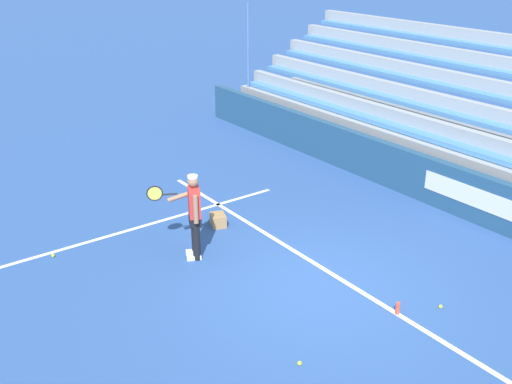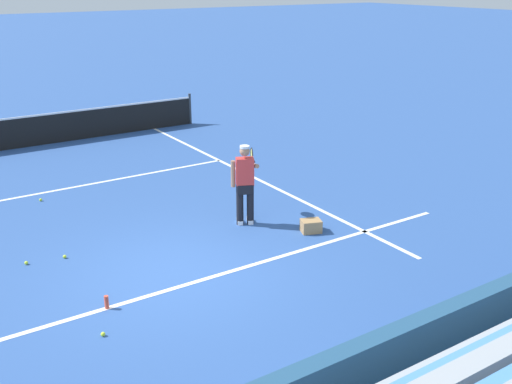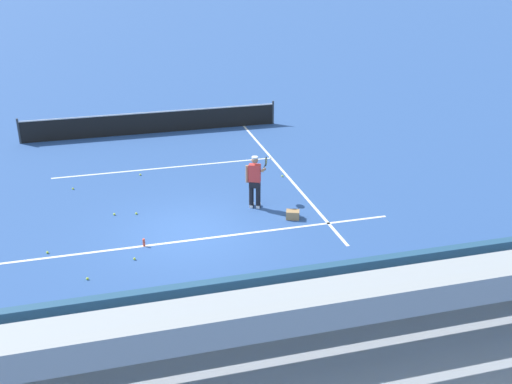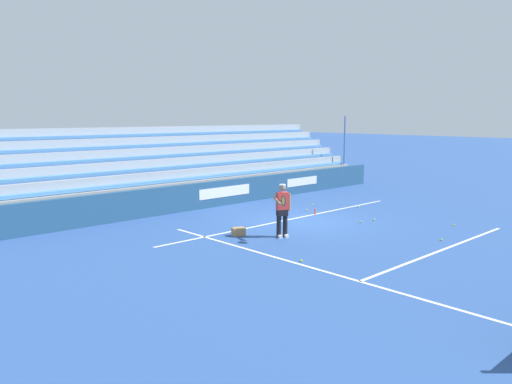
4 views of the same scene
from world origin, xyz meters
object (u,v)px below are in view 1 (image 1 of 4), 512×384
(tennis_ball_near_player, at_px, (300,363))
(water_bottle, at_px, (398,308))
(tennis_player, at_px, (193,215))
(tennis_ball_stray_back, at_px, (441,307))
(ball_box_cardboard, at_px, (218,220))
(tennis_ball_on_baseline, at_px, (53,256))

(tennis_ball_near_player, height_order, water_bottle, water_bottle)
(tennis_player, distance_m, water_bottle, 4.13)
(tennis_ball_stray_back, relative_size, water_bottle, 0.30)
(ball_box_cardboard, bearing_deg, tennis_player, 128.59)
(tennis_player, relative_size, ball_box_cardboard, 4.29)
(tennis_player, xyz_separation_m, water_bottle, (-3.67, -1.72, -0.78))
(ball_box_cardboard, bearing_deg, water_bottle, -172.51)
(tennis_player, height_order, tennis_ball_on_baseline, tennis_player)
(water_bottle, bearing_deg, ball_box_cardboard, 7.49)
(tennis_player, height_order, ball_box_cardboard, tennis_player)
(tennis_ball_near_player, bearing_deg, ball_box_cardboard, -18.65)
(ball_box_cardboard, bearing_deg, tennis_ball_on_baseline, 77.73)
(ball_box_cardboard, distance_m, tennis_ball_stray_back, 5.06)
(tennis_ball_stray_back, distance_m, water_bottle, 0.79)
(tennis_player, bearing_deg, tennis_ball_stray_back, -148.65)
(water_bottle, bearing_deg, tennis_ball_near_player, 90.91)
(tennis_ball_stray_back, height_order, tennis_ball_near_player, same)
(tennis_player, bearing_deg, tennis_ball_on_baseline, 54.36)
(ball_box_cardboard, distance_m, water_bottle, 4.60)
(tennis_player, relative_size, tennis_ball_stray_back, 25.98)
(ball_box_cardboard, relative_size, tennis_ball_near_player, 6.06)
(tennis_player, xyz_separation_m, ball_box_cardboard, (0.89, -1.12, -0.76))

